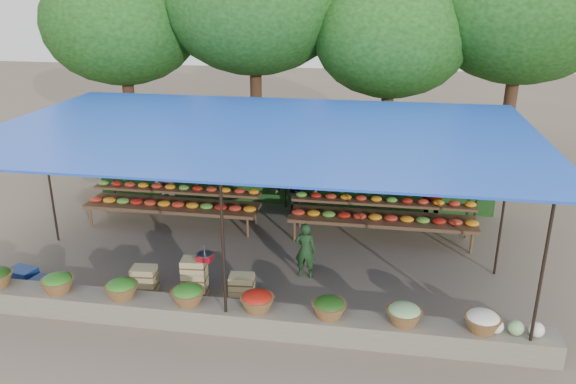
% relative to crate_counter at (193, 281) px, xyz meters
% --- Properties ---
extents(ground, '(60.00, 60.00, 0.00)m').
position_rel_crate_counter_xyz_m(ground, '(0.92, 1.85, -0.31)').
color(ground, '#675A4C').
rests_on(ground, ground).
extents(stone_curb, '(10.60, 0.55, 0.40)m').
position_rel_crate_counter_xyz_m(stone_curb, '(0.92, -0.90, -0.11)').
color(stone_curb, '#655C50').
rests_on(stone_curb, ground).
extents(stall_canopy, '(10.80, 6.60, 2.82)m').
position_rel_crate_counter_xyz_m(stall_canopy, '(0.92, 1.92, 2.37)').
color(stall_canopy, black).
rests_on(stall_canopy, ground).
extents(produce_baskets, '(8.98, 0.58, 0.34)m').
position_rel_crate_counter_xyz_m(produce_baskets, '(0.82, -0.90, 0.25)').
color(produce_baskets, brown).
rests_on(produce_baskets, stone_curb).
extents(netting_backdrop, '(10.60, 0.06, 2.50)m').
position_rel_crate_counter_xyz_m(netting_backdrop, '(0.92, 5.00, 0.94)').
color(netting_backdrop, '#214E1C').
rests_on(netting_backdrop, ground).
extents(tree_row, '(16.51, 5.50, 7.12)m').
position_rel_crate_counter_xyz_m(tree_row, '(1.43, 7.94, 4.39)').
color(tree_row, '#321A12').
rests_on(tree_row, ground).
extents(fruit_table_left, '(4.21, 0.95, 0.93)m').
position_rel_crate_counter_xyz_m(fruit_table_left, '(-1.57, 3.20, 0.30)').
color(fruit_table_left, '#4F331F').
rests_on(fruit_table_left, ground).
extents(fruit_table_right, '(4.21, 0.95, 0.93)m').
position_rel_crate_counter_xyz_m(fruit_table_right, '(3.43, 3.20, 0.30)').
color(fruit_table_right, '#4F331F').
rests_on(fruit_table_right, ground).
extents(crate_counter, '(2.38, 0.38, 0.77)m').
position_rel_crate_counter_xyz_m(crate_counter, '(0.00, 0.00, 0.00)').
color(crate_counter, tan).
rests_on(crate_counter, ground).
extents(weighing_scale, '(0.29, 0.29, 0.30)m').
position_rel_crate_counter_xyz_m(weighing_scale, '(0.25, 0.00, 0.53)').
color(weighing_scale, '#AF0E1C').
rests_on(weighing_scale, crate_counter).
extents(vendor_seated, '(0.44, 0.30, 1.15)m').
position_rel_crate_counter_xyz_m(vendor_seated, '(1.95, 1.10, 0.27)').
color(vendor_seated, '#1B3B1B').
rests_on(vendor_seated, ground).
extents(customer_left, '(0.87, 0.73, 1.61)m').
position_rel_crate_counter_xyz_m(customer_left, '(-2.04, 4.01, 0.49)').
color(customer_left, slate).
rests_on(customer_left, ground).
extents(customer_mid, '(1.14, 0.75, 1.65)m').
position_rel_crate_counter_xyz_m(customer_mid, '(1.26, 4.40, 0.52)').
color(customer_mid, slate).
rests_on(customer_mid, ground).
extents(customer_right, '(1.09, 0.61, 1.76)m').
position_rel_crate_counter_xyz_m(customer_right, '(4.56, 3.98, 0.57)').
color(customer_right, slate).
rests_on(customer_right, ground).
extents(blue_crate_front, '(0.50, 0.41, 0.27)m').
position_rel_crate_counter_xyz_m(blue_crate_front, '(-2.89, -0.30, -0.18)').
color(blue_crate_front, navy).
rests_on(blue_crate_front, ground).
extents(blue_crate_back, '(0.58, 0.47, 0.31)m').
position_rel_crate_counter_xyz_m(blue_crate_back, '(-3.46, -0.09, -0.16)').
color(blue_crate_back, navy).
rests_on(blue_crate_back, ground).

